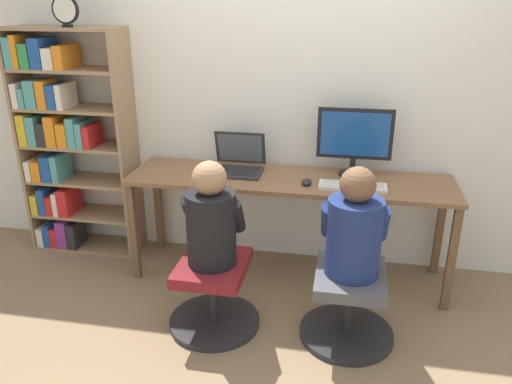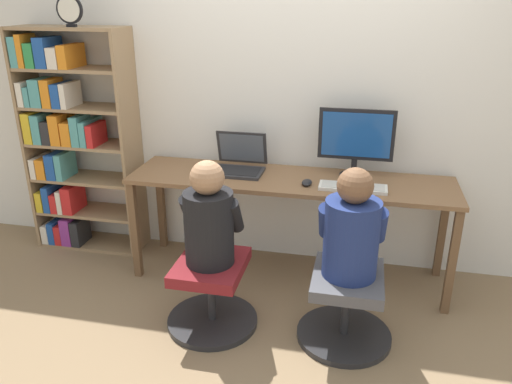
# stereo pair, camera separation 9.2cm
# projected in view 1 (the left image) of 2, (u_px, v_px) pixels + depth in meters

# --- Properties ---
(ground_plane) EXTENTS (14.00, 14.00, 0.00)m
(ground_plane) POSITION_uv_depth(u_px,v_px,m) (282.00, 295.00, 3.45)
(ground_plane) COLOR #846B4C
(wall_back) EXTENTS (10.00, 0.05, 2.60)m
(wall_back) POSITION_uv_depth(u_px,v_px,m) (298.00, 90.00, 3.54)
(wall_back) COLOR silver
(wall_back) RESTS_ON ground_plane
(desk) EXTENTS (2.23, 0.56, 0.76)m
(desk) POSITION_uv_depth(u_px,v_px,m) (289.00, 188.00, 3.45)
(desk) COLOR brown
(desk) RESTS_ON ground_plane
(desktop_monitor) EXTENTS (0.51, 0.19, 0.47)m
(desktop_monitor) POSITION_uv_depth(u_px,v_px,m) (355.00, 140.00, 3.38)
(desktop_monitor) COLOR black
(desktop_monitor) RESTS_ON desk
(laptop) EXTENTS (0.37, 0.33, 0.27)m
(laptop) POSITION_uv_depth(u_px,v_px,m) (237.00, 164.00, 3.54)
(laptop) COLOR #2D2D30
(laptop) RESTS_ON desk
(keyboard) EXTENTS (0.44, 0.15, 0.03)m
(keyboard) POSITION_uv_depth(u_px,v_px,m) (353.00, 186.00, 3.24)
(keyboard) COLOR silver
(keyboard) RESTS_ON desk
(computer_mouse_by_keyboard) EXTENTS (0.07, 0.11, 0.03)m
(computer_mouse_by_keyboard) POSITION_uv_depth(u_px,v_px,m) (307.00, 182.00, 3.31)
(computer_mouse_by_keyboard) COLOR black
(computer_mouse_by_keyboard) RESTS_ON desk
(office_chair_left) EXTENTS (0.57, 0.57, 0.44)m
(office_chair_left) POSITION_uv_depth(u_px,v_px,m) (348.00, 304.00, 2.95)
(office_chair_left) COLOR #262628
(office_chair_left) RESTS_ON ground_plane
(office_chair_right) EXTENTS (0.57, 0.57, 0.44)m
(office_chair_right) POSITION_uv_depth(u_px,v_px,m) (214.00, 293.00, 3.06)
(office_chair_right) COLOR #262628
(office_chair_right) RESTS_ON ground_plane
(person_at_monitor) EXTENTS (0.38, 0.32, 0.64)m
(person_at_monitor) POSITION_uv_depth(u_px,v_px,m) (354.00, 229.00, 2.78)
(person_at_monitor) COLOR navy
(person_at_monitor) RESTS_ON office_chair_left
(person_at_laptop) EXTENTS (0.36, 0.31, 0.64)m
(person_at_laptop) POSITION_uv_depth(u_px,v_px,m) (211.00, 220.00, 2.89)
(person_at_laptop) COLOR black
(person_at_laptop) RESTS_ON office_chair_right
(bookshelf) EXTENTS (0.85, 0.32, 1.73)m
(bookshelf) POSITION_uv_depth(u_px,v_px,m) (64.00, 143.00, 3.80)
(bookshelf) COLOR #997A56
(bookshelf) RESTS_ON ground_plane
(desk_clock) EXTENTS (0.19, 0.03, 0.21)m
(desk_clock) POSITION_uv_depth(u_px,v_px,m) (65.00, 10.00, 3.34)
(desk_clock) COLOR black
(desk_clock) RESTS_ON bookshelf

